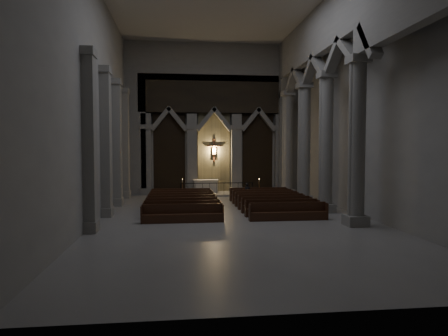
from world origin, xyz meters
The scene contains 11 objects.
room centered at (0.00, 0.00, 7.60)m, with size 24.00×24.10×12.00m.
sanctuary_wall centered at (0.00, 11.54, 6.62)m, with size 14.00×0.77×12.00m.
right_arcade centered at (5.50, 1.33, 7.83)m, with size 1.00×24.00×12.00m.
left_pilasters centered at (-6.75, 3.50, 3.91)m, with size 0.60×13.00×8.03m.
sanctuary_step centered at (0.00, 10.60, 0.07)m, with size 8.50×2.60×0.15m, color gray.
altar centered at (-0.72, 11.07, 0.66)m, with size 1.98×0.79×1.01m.
altar_rail centered at (0.00, 9.39, 0.72)m, with size 5.53×0.09×1.09m.
candle_stand_left centered at (-2.59, 9.77, 0.37)m, with size 0.23×0.23×1.34m.
candle_stand_right centered at (3.29, 9.49, 0.36)m, with size 0.22×0.22×1.32m.
pews centered at (0.00, 3.03, 0.30)m, with size 9.49×8.00×0.91m.
worshipper centered at (1.90, 6.83, 0.62)m, with size 0.45×0.30×1.23m, color black.
Camera 1 is at (-2.92, -20.53, 3.75)m, focal length 32.00 mm.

